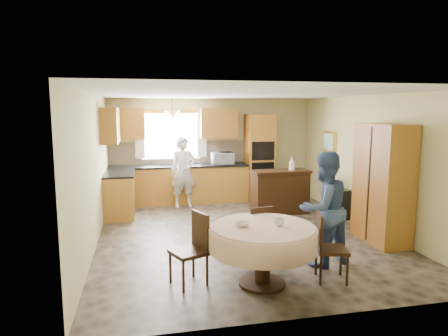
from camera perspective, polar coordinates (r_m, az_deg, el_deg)
floor at (r=7.32m, az=2.46°, el=-9.40°), size 5.00×6.00×0.01m
ceiling at (r=6.98m, az=2.59°, el=10.55°), size 5.00×6.00×0.01m
wall_back at (r=9.96m, az=-1.79°, el=2.67°), size 5.00×0.02×2.50m
wall_front at (r=4.25m, az=12.71°, el=-5.15°), size 5.00×0.02×2.50m
wall_left at (r=6.87m, az=-18.12°, el=-0.28°), size 0.02×6.00×2.50m
wall_right at (r=8.04m, az=20.05°, el=0.83°), size 0.02×6.00×2.50m
window at (r=9.78m, az=-7.57°, el=4.56°), size 1.40×0.03×1.10m
curtain_left at (r=9.70m, az=-11.99°, el=4.72°), size 0.22×0.02×1.15m
curtain_right at (r=9.82m, az=-3.17°, el=4.93°), size 0.22×0.02×1.15m
base_cab_back at (r=9.66m, az=-6.43°, el=-2.40°), size 3.30×0.60×0.88m
counter_back at (r=9.59m, az=-6.47°, el=0.30°), size 3.30×0.64×0.04m
base_cab_left at (r=8.75m, az=-14.69°, el=-3.75°), size 0.60×1.20×0.88m
counter_left at (r=8.67m, az=-14.81°, el=-0.77°), size 0.64×1.20×0.04m
backsplash at (r=9.84m, az=-6.66°, el=2.14°), size 3.30×0.02×0.55m
wall_cab_left at (r=9.60m, az=-13.84°, el=6.18°), size 0.85×0.33×0.72m
wall_cab_right at (r=9.78m, az=-0.77°, el=6.45°), size 0.90×0.33×0.72m
wall_cab_side at (r=8.58m, az=-15.96°, el=5.88°), size 0.33×1.20×0.72m
oven_tower at (r=9.95m, az=5.07°, el=1.54°), size 0.66×0.62×2.12m
oven_upper at (r=9.63m, az=5.63°, el=2.44°), size 0.56×0.01×0.45m
oven_lower at (r=9.69m, az=5.59°, el=-0.50°), size 0.56×0.01×0.45m
pendant at (r=9.28m, az=-7.40°, el=7.58°), size 0.36×0.36×0.18m
sideboard at (r=8.70m, az=8.01°, el=-3.60°), size 1.27×0.58×0.89m
space_heater at (r=8.53m, az=16.02°, el=-5.03°), size 0.48×0.36×0.61m
cupboard at (r=7.20m, az=21.74°, el=-2.09°), size 0.52×1.05×2.00m
dining_table at (r=5.15m, az=5.55°, el=-10.06°), size 1.37×1.37×0.78m
chair_left at (r=5.21m, az=-4.38°, el=-10.91°), size 0.53×0.53×0.93m
chair_back at (r=5.88m, az=4.95°, el=-9.03°), size 0.43×0.43×0.86m
chair_right at (r=5.46m, az=14.41°, el=-10.43°), size 0.47×0.47×0.90m
framed_picture at (r=9.37m, az=14.83°, el=3.67°), size 0.06×0.56×0.46m
microwave at (r=9.67m, az=-0.23°, el=1.40°), size 0.54×0.38×0.29m
person_sink at (r=9.21m, az=-5.82°, el=-0.59°), size 0.64×0.47×1.62m
person_dining at (r=5.90m, az=14.07°, el=-5.69°), size 0.94×0.82×1.65m
bowl_sideboard at (r=8.48m, az=5.45°, el=-0.64°), size 0.19×0.19×0.05m
bottle_sideboard at (r=8.68m, az=9.66°, el=0.44°), size 0.14×0.14×0.33m
cup_table at (r=5.12m, az=7.91°, el=-7.62°), size 0.13×0.13×0.10m
bowl_table at (r=5.05m, az=2.58°, el=-8.04°), size 0.17×0.17×0.05m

